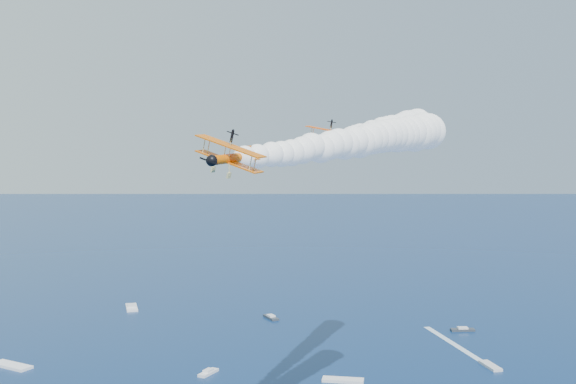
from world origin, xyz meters
TOP-DOWN VIEW (x-y plane):
  - biplane_lead at (3.64, 28.93)m, footprint 9.94×10.87m
  - biplane_trail at (-23.57, 15.89)m, footprint 10.64×12.16m
  - smoke_trail_lead at (33.66, 45.30)m, footprint 72.02×62.08m
  - smoke_trail_trail at (8.62, 27.43)m, footprint 71.46×48.71m

SIDE VIEW (x-z plane):
  - biplane_trail at x=-23.57m, z-range 50.92..59.14m
  - smoke_trail_trail at x=8.62m, z-range 51.48..63.85m
  - biplane_lead at x=3.64m, z-range 54.75..61.24m
  - smoke_trail_lead at x=33.66m, z-range 54.45..66.82m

